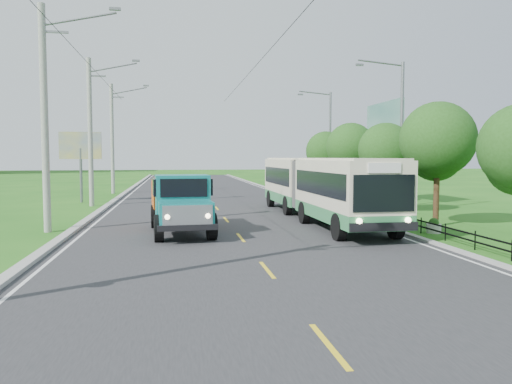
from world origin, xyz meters
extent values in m
plane|color=#1E5A15|center=(0.00, 0.00, 0.00)|extent=(240.00, 240.00, 0.00)
cube|color=#28282B|center=(0.00, 20.00, 0.01)|extent=(14.00, 120.00, 0.02)
cube|color=#9E9E99|center=(-7.20, 20.00, 0.07)|extent=(0.40, 120.00, 0.15)
cube|color=#9E9E99|center=(7.15, 20.00, 0.05)|extent=(0.30, 120.00, 0.10)
cube|color=silver|center=(-6.65, 20.00, 0.02)|extent=(0.12, 120.00, 0.00)
cube|color=silver|center=(6.65, 20.00, 0.02)|extent=(0.12, 120.00, 0.00)
cube|color=yellow|center=(0.00, 0.00, 0.02)|extent=(0.12, 2.20, 0.00)
cube|color=black|center=(8.00, 14.00, 0.30)|extent=(0.04, 40.00, 0.60)
cylinder|color=gray|center=(-8.30, 9.00, 5.00)|extent=(0.32, 0.32, 10.00)
cube|color=slate|center=(-7.80, 9.00, 8.80)|extent=(1.20, 0.10, 0.10)
cube|color=slate|center=(-5.20, 9.00, 9.90)|extent=(0.50, 0.18, 0.12)
cylinder|color=gray|center=(-8.30, 21.00, 5.00)|extent=(0.32, 0.32, 10.00)
cube|color=slate|center=(-7.80, 21.00, 8.80)|extent=(1.20, 0.10, 0.10)
cube|color=slate|center=(-5.20, 21.00, 9.90)|extent=(0.50, 0.18, 0.12)
cylinder|color=gray|center=(-8.30, 33.00, 5.00)|extent=(0.32, 0.32, 10.00)
cube|color=slate|center=(-7.80, 33.00, 8.80)|extent=(1.20, 0.10, 0.10)
cube|color=slate|center=(-5.20, 33.00, 9.90)|extent=(0.50, 0.18, 0.12)
cylinder|color=#382314|center=(9.80, 8.00, 1.68)|extent=(0.28, 0.28, 3.36)
sphere|color=#1F4814|center=(9.80, 8.00, 4.20)|extent=(3.60, 3.60, 3.60)
sphere|color=#1F4814|center=(10.00, 8.50, 3.48)|extent=(2.64, 2.64, 2.64)
cylinder|color=#382314|center=(9.80, 14.00, 1.51)|extent=(0.28, 0.28, 3.02)
sphere|color=#1F4814|center=(9.80, 14.00, 3.78)|extent=(3.24, 3.24, 3.24)
sphere|color=#1F4814|center=(10.00, 14.50, 3.13)|extent=(2.38, 2.38, 2.38)
cylinder|color=#382314|center=(9.80, 20.00, 1.62)|extent=(0.28, 0.28, 3.25)
sphere|color=#1F4814|center=(9.80, 20.00, 4.06)|extent=(3.48, 3.48, 3.48)
sphere|color=#1F4814|center=(10.00, 20.50, 3.36)|extent=(2.55, 2.55, 2.55)
cylinder|color=#382314|center=(9.80, 26.00, 1.54)|extent=(0.28, 0.28, 3.08)
sphere|color=#1F4814|center=(9.80, 26.00, 3.85)|extent=(3.30, 3.30, 3.30)
sphere|color=#1F4814|center=(10.00, 26.50, 3.19)|extent=(2.42, 2.42, 2.42)
cylinder|color=slate|center=(10.80, 14.00, 4.50)|extent=(0.20, 0.20, 9.00)
cylinder|color=slate|center=(9.40, 14.00, 8.90)|extent=(2.80, 0.10, 0.34)
cube|color=slate|center=(8.10, 14.00, 8.75)|extent=(0.45, 0.16, 0.12)
cylinder|color=slate|center=(10.80, 28.00, 4.50)|extent=(0.20, 0.20, 9.00)
cylinder|color=slate|center=(9.40, 28.00, 8.90)|extent=(2.80, 0.10, 0.34)
cube|color=slate|center=(8.10, 28.00, 8.75)|extent=(0.45, 0.16, 0.12)
cylinder|color=silver|center=(8.60, 6.00, 0.20)|extent=(0.64, 0.64, 0.40)
sphere|color=#1F4814|center=(8.60, 6.00, 0.45)|extent=(0.44, 0.44, 0.44)
cylinder|color=silver|center=(8.60, 14.00, 0.20)|extent=(0.64, 0.64, 0.40)
sphere|color=#1F4814|center=(8.60, 14.00, 0.45)|extent=(0.44, 0.44, 0.44)
cylinder|color=silver|center=(8.60, 22.00, 0.20)|extent=(0.64, 0.64, 0.40)
sphere|color=#1F4814|center=(8.60, 22.00, 0.45)|extent=(0.44, 0.44, 0.44)
cylinder|color=slate|center=(-9.50, 24.00, 2.00)|extent=(0.20, 0.20, 4.00)
cube|color=yellow|center=(-9.50, 24.00, 4.20)|extent=(3.00, 0.15, 2.00)
cylinder|color=slate|center=(12.30, 17.50, 2.50)|extent=(0.24, 0.24, 5.00)
cylinder|color=slate|center=(12.30, 22.50, 2.50)|extent=(0.24, 0.24, 5.00)
cube|color=#144C47|center=(12.30, 20.00, 5.80)|extent=(0.20, 6.00, 3.00)
cube|color=#327E48|center=(4.97, 7.19, 0.85)|extent=(2.75, 8.06, 0.59)
cube|color=beige|center=(4.97, 7.19, 2.18)|extent=(2.75, 8.06, 2.07)
cube|color=black|center=(4.97, 7.19, 2.19)|extent=(2.78, 7.41, 1.02)
cube|color=#327E48|center=(4.89, 16.02, 0.85)|extent=(2.74, 7.52, 0.59)
cube|color=beige|center=(4.89, 16.02, 2.18)|extent=(2.74, 7.52, 2.07)
cube|color=black|center=(4.89, 16.02, 2.19)|extent=(2.78, 6.88, 1.02)
cube|color=#4C4C4C|center=(4.93, 11.74, 1.89)|extent=(2.53, 1.09, 2.55)
cube|color=black|center=(5.00, 3.15, 2.00)|extent=(2.41, 0.09, 1.39)
cylinder|color=black|center=(3.78, 4.66, 0.56)|extent=(0.35, 1.12, 1.11)
cylinder|color=black|center=(6.20, 4.68, 0.56)|extent=(0.35, 1.12, 1.11)
cylinder|color=black|center=(3.73, 9.91, 0.56)|extent=(0.35, 1.12, 1.11)
cylinder|color=black|center=(6.15, 9.93, 0.56)|extent=(0.35, 1.12, 1.11)
cylinder|color=black|center=(3.70, 13.55, 0.56)|extent=(0.35, 1.12, 1.11)
cylinder|color=black|center=(6.12, 13.57, 0.56)|extent=(0.35, 1.12, 1.11)
cylinder|color=black|center=(3.66, 18.48, 0.56)|extent=(0.35, 1.12, 1.11)
cylinder|color=black|center=(6.08, 18.50, 0.56)|extent=(0.35, 1.12, 1.11)
cube|color=#147979|center=(-2.25, 5.40, 1.10)|extent=(2.20, 1.55, 1.00)
cube|color=#147979|center=(-2.37, 6.90, 1.60)|extent=(2.31, 1.76, 2.00)
cube|color=black|center=(-2.37, 6.90, 2.10)|extent=(2.51, 1.48, 0.70)
cube|color=black|center=(-2.43, 7.69, 0.65)|extent=(1.45, 6.05, 0.25)
cube|color=orange|center=(-2.56, 9.39, 1.65)|extent=(2.52, 3.16, 1.30)
cylinder|color=black|center=(-3.31, 5.52, 0.55)|extent=(0.43, 1.12, 1.10)
cylinder|color=black|center=(-1.22, 5.68, 0.55)|extent=(0.43, 1.12, 1.10)
cylinder|color=black|center=(-3.62, 9.51, 0.55)|extent=(0.43, 1.12, 1.10)
cylinder|color=black|center=(-1.53, 9.66, 0.55)|extent=(0.43, 1.12, 1.10)
camera|label=1|loc=(-2.65, -14.29, 3.34)|focal=35.00mm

